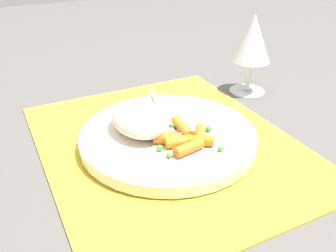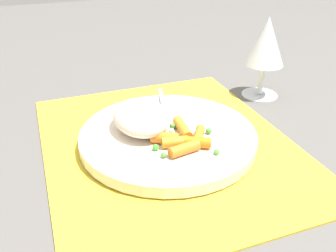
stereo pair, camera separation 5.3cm
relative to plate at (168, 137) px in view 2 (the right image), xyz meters
name	(u,v)px [view 2 (the right image)]	position (x,y,z in m)	size (l,w,h in m)	color
ground_plane	(168,145)	(0.00, 0.00, -0.01)	(2.40, 2.40, 0.00)	#565451
placemat	(168,143)	(0.00, 0.00, -0.01)	(0.44, 0.37, 0.01)	gold
plate	(168,137)	(0.00, 0.00, 0.00)	(0.27, 0.27, 0.02)	silver
rice_mound	(141,117)	(-0.02, -0.04, 0.03)	(0.11, 0.08, 0.04)	beige
carrot_portion	(184,139)	(0.04, 0.01, 0.02)	(0.09, 0.09, 0.02)	orange
pea_scatter	(178,138)	(0.03, 0.01, 0.01)	(0.10, 0.10, 0.01)	#50B142
fork	(166,120)	(-0.03, 0.01, 0.01)	(0.19, 0.06, 0.01)	#BDBDBD
wine_glass	(266,44)	(-0.11, 0.23, 0.09)	(0.07, 0.07, 0.15)	silver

